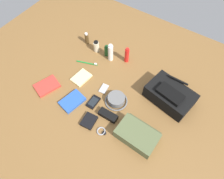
# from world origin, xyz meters

# --- Properties ---
(ground_plane) EXTENTS (2.64, 2.02, 0.02)m
(ground_plane) POSITION_xyz_m (0.00, 0.00, -0.01)
(ground_plane) COLOR brown
(ground_plane) RESTS_ON ground
(backpack) EXTENTS (0.37, 0.28, 0.15)m
(backpack) POSITION_xyz_m (0.39, 0.18, 0.06)
(backpack) COLOR black
(backpack) RESTS_ON ground_plane
(toiletry_pouch) EXTENTS (0.28, 0.22, 0.08)m
(toiletry_pouch) POSITION_xyz_m (0.34, -0.21, 0.04)
(toiletry_pouch) COLOR #56603D
(toiletry_pouch) RESTS_ON ground_plane
(bucket_hat) EXTENTS (0.17, 0.17, 0.06)m
(bucket_hat) POSITION_xyz_m (0.07, -0.05, 0.03)
(bucket_hat) COLOR slate
(bucket_hat) RESTS_ON ground_plane
(cologne_bottle) EXTENTS (0.03, 0.03, 0.11)m
(cologne_bottle) POSITION_xyz_m (-0.49, 0.33, 0.05)
(cologne_bottle) COLOR #473319
(cologne_bottle) RESTS_ON ground_plane
(lotion_bottle) EXTENTS (0.05, 0.05, 0.11)m
(lotion_bottle) POSITION_xyz_m (-0.36, 0.29, 0.05)
(lotion_bottle) COLOR beige
(lotion_bottle) RESTS_ON ground_plane
(shampoo_bottle) EXTENTS (0.04, 0.04, 0.11)m
(shampoo_bottle) POSITION_xyz_m (-0.25, 0.30, 0.05)
(shampoo_bottle) COLOR #19471E
(shampoo_bottle) RESTS_ON ground_plane
(toothpaste_tube) EXTENTS (0.04, 0.04, 0.17)m
(toothpaste_tube) POSITION_xyz_m (-0.20, 0.28, 0.08)
(toothpaste_tube) COLOR white
(toothpaste_tube) RESTS_ON ground_plane
(sunscreen_spray) EXTENTS (0.04, 0.04, 0.15)m
(sunscreen_spray) POSITION_xyz_m (-0.07, 0.34, 0.07)
(sunscreen_spray) COLOR red
(sunscreen_spray) RESTS_ON ground_plane
(paperback_novel) EXTENTS (0.19, 0.21, 0.02)m
(paperback_novel) POSITION_xyz_m (-0.46, -0.24, 0.01)
(paperback_novel) COLOR red
(paperback_novel) RESTS_ON ground_plane
(travel_guidebook) EXTENTS (0.16, 0.20, 0.02)m
(travel_guidebook) POSITION_xyz_m (-0.20, -0.24, 0.01)
(travel_guidebook) COLOR blue
(travel_guidebook) RESTS_ON ground_plane
(cell_phone) EXTENTS (0.07, 0.11, 0.01)m
(cell_phone) POSITION_xyz_m (-0.07, -0.15, 0.01)
(cell_phone) COLOR black
(cell_phone) RESTS_ON ground_plane
(media_player) EXTENTS (0.06, 0.09, 0.01)m
(media_player) POSITION_xyz_m (-0.07, -0.01, 0.01)
(media_player) COLOR #B7B7BC
(media_player) RESTS_ON ground_plane
(wristwatch) EXTENTS (0.07, 0.06, 0.01)m
(wristwatch) POSITION_xyz_m (0.12, -0.31, 0.01)
(wristwatch) COLOR #99999E
(wristwatch) RESTS_ON ground_plane
(toothbrush) EXTENTS (0.18, 0.07, 0.02)m
(toothbrush) POSITION_xyz_m (-0.33, 0.13, 0.01)
(toothbrush) COLOR #198C33
(toothbrush) RESTS_ON ground_plane
(wallet) EXTENTS (0.10, 0.12, 0.02)m
(wallet) POSITION_xyz_m (-0.00, -0.30, 0.01)
(wallet) COLOR black
(wallet) RESTS_ON ground_plane
(notepad) EXTENTS (0.13, 0.16, 0.02)m
(notepad) POSITION_xyz_m (-0.28, -0.02, 0.01)
(notepad) COLOR beige
(notepad) RESTS_ON ground_plane
(sunglasses_case) EXTENTS (0.14, 0.06, 0.04)m
(sunglasses_case) POSITION_xyz_m (0.09, -0.19, 0.02)
(sunglasses_case) COLOR black
(sunglasses_case) RESTS_ON ground_plane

